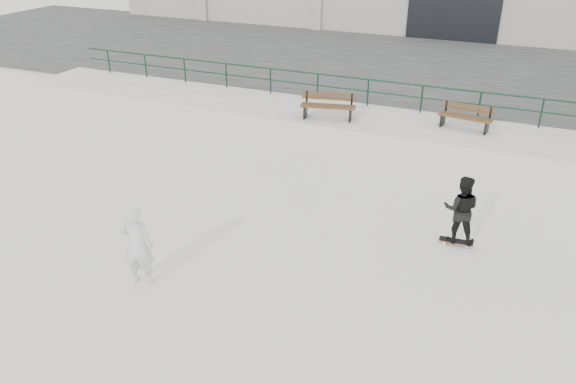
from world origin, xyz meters
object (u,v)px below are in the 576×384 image
at_px(standing_skater, 461,209).
at_px(seated_skater, 138,245).
at_px(bench_left, 328,106).
at_px(skateboard, 456,241).
at_px(bench_right, 466,117).

xyz_separation_m(standing_skater, seated_skater, (-5.93, -4.21, -0.01)).
distance_m(bench_left, standing_skater, 7.97).
relative_size(skateboard, standing_skater, 0.47).
relative_size(bench_right, skateboard, 2.29).
height_order(skateboard, standing_skater, standing_skater).
xyz_separation_m(skateboard, standing_skater, (0.00, -0.00, 0.86)).
relative_size(bench_left, skateboard, 2.51).
height_order(bench_right, standing_skater, standing_skater).
bearing_deg(bench_left, standing_skater, -59.76).
distance_m(bench_right, standing_skater, 6.77).
bearing_deg(bench_right, bench_left, -162.27).
height_order(skateboard, seated_skater, seated_skater).
xyz_separation_m(bench_right, skateboard, (0.78, -6.72, -0.83)).
relative_size(bench_right, standing_skater, 1.09).
bearing_deg(bench_left, skateboard, -59.76).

